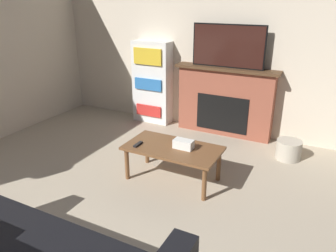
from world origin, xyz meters
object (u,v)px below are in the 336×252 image
object	(u,v)px
coffee_table	(173,151)
bookshelf	(152,82)
tv	(228,46)
storage_basket	(289,150)
fireplace	(225,101)

from	to	relation	value
coffee_table	bookshelf	xyz separation A→B (m)	(-1.16, 1.58, 0.31)
bookshelf	tv	bearing A→B (deg)	0.14
bookshelf	storage_basket	size ratio (longest dim) A/B	4.13
fireplace	coffee_table	distance (m)	1.62
bookshelf	fireplace	bearing A→B (deg)	1.05
coffee_table	tv	bearing A→B (deg)	87.07
storage_basket	tv	bearing A→B (deg)	158.11
tv	bookshelf	world-z (taller)	tv
tv	fireplace	bearing A→B (deg)	90.00
tv	coffee_table	size ratio (longest dim) A/B	0.98
fireplace	bookshelf	distance (m)	1.25
fireplace	storage_basket	bearing A→B (deg)	-22.82
fireplace	bookshelf	size ratio (longest dim) A/B	1.14
fireplace	tv	distance (m)	0.82
tv	bookshelf	xyz separation A→B (m)	(-1.24, -0.00, -0.67)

